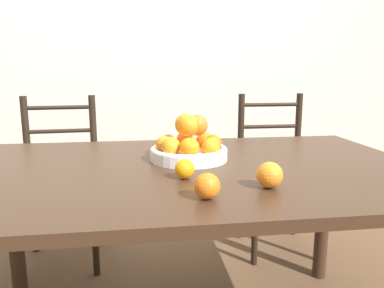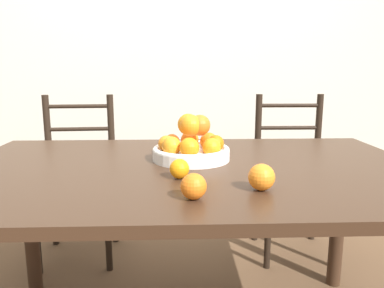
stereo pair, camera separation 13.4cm
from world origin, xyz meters
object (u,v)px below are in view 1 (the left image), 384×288
at_px(fruit_bowl, 189,146).
at_px(orange_loose_1, 208,186).
at_px(orange_loose_0, 185,169).
at_px(chair_left, 60,183).
at_px(orange_loose_2, 270,175).
at_px(chair_right, 275,175).

distance_m(fruit_bowl, orange_loose_1, 0.45).
distance_m(orange_loose_0, chair_left, 1.20).
relative_size(fruit_bowl, orange_loose_0, 4.67).
relative_size(orange_loose_2, chair_right, 0.08).
bearing_deg(chair_right, orange_loose_0, -124.09).
bearing_deg(fruit_bowl, orange_loose_1, -91.15).
distance_m(fruit_bowl, orange_loose_2, 0.42).
height_order(fruit_bowl, orange_loose_1, fruit_bowl).
height_order(orange_loose_1, chair_left, chair_left).
xyz_separation_m(chair_left, chair_right, (1.28, 0.00, 0.00)).
xyz_separation_m(orange_loose_1, chair_right, (0.65, 1.19, -0.33)).
bearing_deg(fruit_bowl, chair_left, 130.92).
bearing_deg(chair_left, orange_loose_0, -62.75).
height_order(orange_loose_0, orange_loose_1, orange_loose_1).
bearing_deg(orange_loose_2, fruit_bowl, 116.34).
xyz_separation_m(fruit_bowl, chair_left, (-0.64, 0.74, -0.35)).
bearing_deg(orange_loose_1, orange_loose_0, 101.16).
relative_size(orange_loose_2, chair_left, 0.08).
relative_size(orange_loose_0, chair_left, 0.07).
distance_m(fruit_bowl, chair_left, 1.04).
height_order(fruit_bowl, chair_left, chair_left).
bearing_deg(fruit_bowl, orange_loose_2, -63.66).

